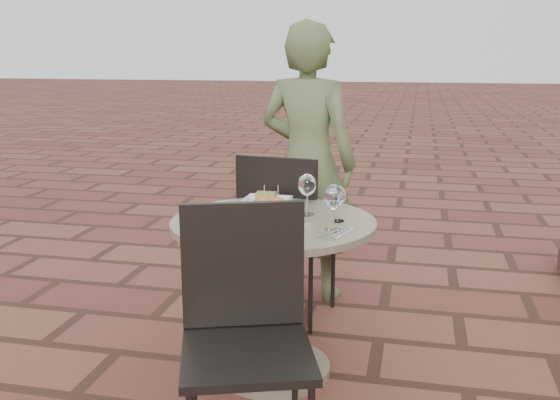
% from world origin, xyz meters
% --- Properties ---
extents(ground, '(60.00, 60.00, 0.00)m').
position_xyz_m(ground, '(0.00, 0.00, 0.00)').
color(ground, brown).
rests_on(ground, ground).
extents(cafe_table, '(0.90, 0.90, 0.73)m').
position_xyz_m(cafe_table, '(-0.04, -0.02, 0.48)').
color(cafe_table, gray).
rests_on(cafe_table, ground).
extents(chair_far, '(0.51, 0.51, 0.93)m').
position_xyz_m(chair_far, '(-0.11, 0.54, 0.55)').
color(chair_far, black).
rests_on(chair_far, ground).
extents(chair_near, '(0.56, 0.56, 0.93)m').
position_xyz_m(chair_near, '(0.01, -0.64, 0.55)').
color(chair_near, black).
rests_on(chair_near, ground).
extents(diner, '(0.66, 0.51, 1.63)m').
position_xyz_m(diner, '(-0.06, 0.98, 0.81)').
color(diner, '#4C5931').
rests_on(diner, ground).
extents(plate_salmon, '(0.22, 0.22, 0.06)m').
position_xyz_m(plate_salmon, '(-0.14, 0.25, 0.75)').
color(plate_salmon, white).
rests_on(plate_salmon, cafe_table).
extents(plate_sliders, '(0.26, 0.26, 0.15)m').
position_xyz_m(plate_sliders, '(-0.05, -0.00, 0.76)').
color(plate_sliders, white).
rests_on(plate_sliders, cafe_table).
extents(plate_tuna, '(0.30, 0.30, 0.03)m').
position_xyz_m(plate_tuna, '(-0.03, -0.26, 0.74)').
color(plate_tuna, white).
rests_on(plate_tuna, cafe_table).
extents(wine_glass_right, '(0.08, 0.08, 0.19)m').
position_xyz_m(wine_glass_right, '(0.24, -0.13, 0.87)').
color(wine_glass_right, white).
rests_on(wine_glass_right, cafe_table).
extents(wine_glass_mid, '(0.08, 0.08, 0.19)m').
position_xyz_m(wine_glass_mid, '(0.09, 0.10, 0.86)').
color(wine_glass_mid, white).
rests_on(wine_glass_mid, cafe_table).
extents(wine_glass_far, '(0.07, 0.07, 0.16)m').
position_xyz_m(wine_glass_far, '(0.24, 0.02, 0.84)').
color(wine_glass_far, white).
rests_on(wine_glass_far, cafe_table).
extents(steel_ramekin, '(0.06, 0.06, 0.04)m').
position_xyz_m(steel_ramekin, '(-0.31, 0.10, 0.75)').
color(steel_ramekin, silver).
rests_on(steel_ramekin, cafe_table).
extents(cutlery_set, '(0.17, 0.24, 0.00)m').
position_xyz_m(cutlery_set, '(0.27, -0.17, 0.73)').
color(cutlery_set, silver).
rests_on(cutlery_set, cafe_table).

